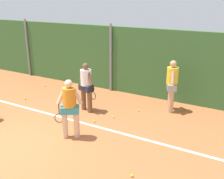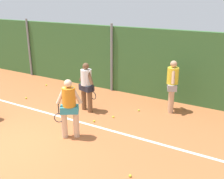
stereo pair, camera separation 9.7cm
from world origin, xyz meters
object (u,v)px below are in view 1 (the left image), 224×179
object	(u,v)px
player_backcourt_far	(172,83)
tennis_ball_6	(45,85)
tennis_ball_3	(139,110)
tennis_ball_2	(94,121)
player_midcourt	(86,85)
tennis_ball_7	(132,176)
tennis_ball_4	(113,117)
player_foreground_near	(70,106)
tennis_ball_0	(25,98)

from	to	relation	value
player_backcourt_far	tennis_ball_6	size ratio (longest dim) A/B	27.31
player_backcourt_far	tennis_ball_3	size ratio (longest dim) A/B	27.31
tennis_ball_2	tennis_ball_6	bearing A→B (deg)	153.12
player_midcourt	tennis_ball_3	world-z (taller)	player_midcourt
tennis_ball_2	tennis_ball_7	size ratio (longest dim) A/B	1.00
tennis_ball_3	tennis_ball_4	size ratio (longest dim) A/B	1.00
player_foreground_near	tennis_ball_3	distance (m)	2.95
player_midcourt	tennis_ball_7	size ratio (longest dim) A/B	26.12
player_backcourt_far	tennis_ball_7	bearing A→B (deg)	-14.82
player_backcourt_far	player_midcourt	bearing A→B (deg)	-80.77
player_midcourt	tennis_ball_3	size ratio (longest dim) A/B	26.12
player_midcourt	tennis_ball_3	bearing A→B (deg)	44.52
tennis_ball_4	tennis_ball_7	size ratio (longest dim) A/B	1.00
tennis_ball_4	tennis_ball_2	bearing A→B (deg)	-122.20
player_midcourt	player_foreground_near	bearing A→B (deg)	-53.07
tennis_ball_2	tennis_ball_4	bearing A→B (deg)	57.80
tennis_ball_0	tennis_ball_4	world-z (taller)	same
player_midcourt	tennis_ball_0	size ratio (longest dim) A/B	26.12
player_midcourt	tennis_ball_3	distance (m)	2.04
tennis_ball_4	player_foreground_near	bearing A→B (deg)	-103.74
tennis_ball_2	tennis_ball_4	size ratio (longest dim) A/B	1.00
player_foreground_near	tennis_ball_3	world-z (taller)	player_foreground_near
tennis_ball_2	tennis_ball_6	xyz separation A→B (m)	(-3.94, 2.00, 0.00)
player_midcourt	tennis_ball_6	size ratio (longest dim) A/B	26.12
tennis_ball_3	player_foreground_near	bearing A→B (deg)	-109.32
player_midcourt	player_backcourt_far	bearing A→B (deg)	46.40
tennis_ball_3	tennis_ball_7	size ratio (longest dim) A/B	1.00
tennis_ball_4	tennis_ball_3	bearing A→B (deg)	61.23
player_backcourt_far	tennis_ball_0	bearing A→B (deg)	-92.71
player_foreground_near	tennis_ball_4	xyz separation A→B (m)	(0.42, 1.72, -0.93)
player_foreground_near	tennis_ball_4	size ratio (longest dim) A/B	25.99
player_midcourt	player_backcourt_far	size ratio (longest dim) A/B	0.96
tennis_ball_3	tennis_ball_6	world-z (taller)	same
player_foreground_near	tennis_ball_0	bearing A→B (deg)	-57.14
tennis_ball_3	player_backcourt_far	bearing A→B (deg)	33.35
tennis_ball_0	tennis_ball_3	bearing A→B (deg)	14.65
player_foreground_near	player_midcourt	bearing A→B (deg)	-102.59
tennis_ball_7	tennis_ball_4	bearing A→B (deg)	126.88
tennis_ball_2	tennis_ball_7	bearing A→B (deg)	-40.48
player_backcourt_far	player_foreground_near	bearing A→B (deg)	-50.80
tennis_ball_7	tennis_ball_0	bearing A→B (deg)	158.18
tennis_ball_3	tennis_ball_4	world-z (taller)	same
tennis_ball_3	tennis_ball_4	distance (m)	1.05
player_backcourt_far	tennis_ball_0	size ratio (longest dim) A/B	27.31
player_foreground_near	player_backcourt_far	size ratio (longest dim) A/B	0.95
player_backcourt_far	tennis_ball_0	world-z (taller)	player_backcourt_far
tennis_ball_0	player_foreground_near	bearing A→B (deg)	-23.73
tennis_ball_2	tennis_ball_4	distance (m)	0.69
player_backcourt_far	tennis_ball_2	distance (m)	2.95
tennis_ball_3	tennis_ball_4	bearing A→B (deg)	-118.77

